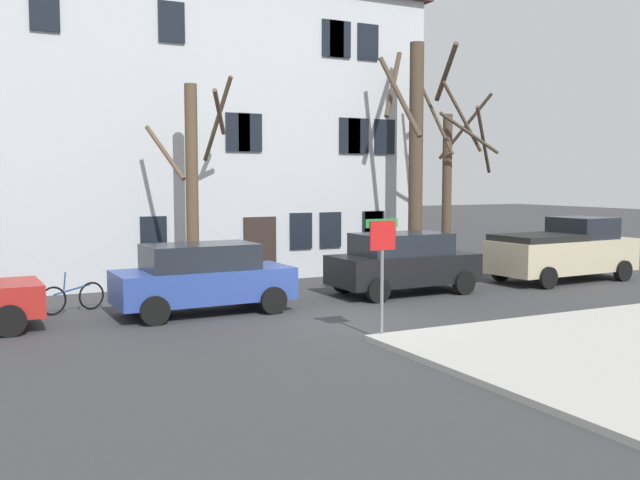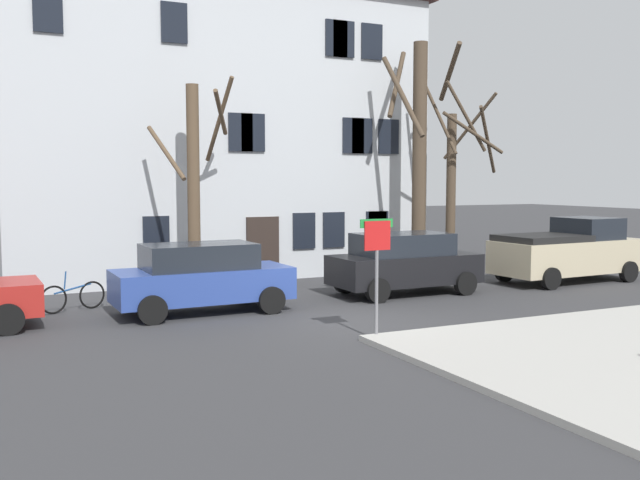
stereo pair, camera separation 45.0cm
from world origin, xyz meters
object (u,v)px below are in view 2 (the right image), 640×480
object	(u,v)px
building_main	(207,109)
street_sign_pole	(377,255)
tree_bare_near	(195,182)
car_blue_wagon	(202,277)
tree_bare_far	(455,179)
pickup_truck_beige	(568,251)
bicycle_leaning	(73,297)
car_black_wagon	(404,263)
tree_bare_mid	(419,153)

from	to	relation	value
building_main	street_sign_pole	distance (m)	13.34
building_main	tree_bare_near	world-z (taller)	building_main
building_main	car_blue_wagon	size ratio (longest dim) A/B	3.35
tree_bare_far	pickup_truck_beige	world-z (taller)	tree_bare_far
building_main	bicycle_leaning	xyz separation A→B (m)	(-5.52, -6.66, -5.49)
bicycle_leaning	pickup_truck_beige	bearing A→B (deg)	-5.59
pickup_truck_beige	street_sign_pole	bearing A→B (deg)	-155.01
pickup_truck_beige	bicycle_leaning	size ratio (longest dim) A/B	3.12
pickup_truck_beige	bicycle_leaning	distance (m)	15.16
car_black_wagon	street_sign_pole	size ratio (longest dim) A/B	1.73
tree_bare_mid	bicycle_leaning	xyz separation A→B (m)	(-11.17, -1.37, -3.83)
car_black_wagon	tree_bare_far	bearing A→B (deg)	35.71
building_main	bicycle_leaning	size ratio (longest dim) A/B	8.89
building_main	tree_bare_mid	size ratio (longest dim) A/B	1.87
building_main	pickup_truck_beige	size ratio (longest dim) A/B	2.85
tree_bare_far	bicycle_leaning	distance (m)	13.02
tree_bare_mid	car_blue_wagon	size ratio (longest dim) A/B	1.79
tree_bare_near	pickup_truck_beige	xyz separation A→B (m)	(11.50, -2.92, -2.23)
pickup_truck_beige	street_sign_pole	distance (m)	10.83
tree_bare_mid	tree_bare_far	world-z (taller)	tree_bare_mid
tree_bare_near	car_blue_wagon	size ratio (longest dim) A/B	1.43
building_main	tree_bare_mid	xyz separation A→B (m)	(5.65, -5.29, -1.66)
building_main	street_sign_pole	world-z (taller)	building_main
car_blue_wagon	car_black_wagon	size ratio (longest dim) A/B	1.01
tree_bare_mid	pickup_truck_beige	bearing A→B (deg)	-36.04
car_blue_wagon	car_black_wagon	distance (m)	6.08
building_main	tree_bare_far	size ratio (longest dim) A/B	2.19
tree_bare_near	car_blue_wagon	xyz separation A→B (m)	(-0.71, -3.05, -2.33)
tree_bare_mid	car_black_wagon	bearing A→B (deg)	-129.76
tree_bare_mid	car_black_wagon	world-z (taller)	tree_bare_mid
building_main	pickup_truck_beige	xyz separation A→B (m)	(9.56, -8.13, -4.86)
car_black_wagon	bicycle_leaning	size ratio (longest dim) A/B	2.63
street_sign_pole	bicycle_leaning	xyz separation A→B (m)	(-5.29, 6.04, -1.40)
tree_bare_mid	street_sign_pole	world-z (taller)	tree_bare_mid
tree_bare_mid	pickup_truck_beige	distance (m)	5.79
tree_bare_near	building_main	bearing A→B (deg)	69.50
bicycle_leaning	street_sign_pole	bearing A→B (deg)	-48.78
building_main	car_black_wagon	distance (m)	9.99
tree_bare_near	bicycle_leaning	xyz separation A→B (m)	(-3.57, -1.45, -2.86)
bicycle_leaning	building_main	bearing A→B (deg)	50.32
car_black_wagon	bicycle_leaning	bearing A→B (deg)	171.56
tree_bare_far	pickup_truck_beige	bearing A→B (deg)	-48.65
tree_bare_near	car_black_wagon	size ratio (longest dim) A/B	1.44
building_main	car_blue_wagon	bearing A→B (deg)	-107.84
tree_bare_near	tree_bare_far	xyz separation A→B (m)	(9.04, -0.13, 0.09)
tree_bare_near	tree_bare_mid	distance (m)	7.66
tree_bare_far	car_black_wagon	world-z (taller)	tree_bare_far
building_main	tree_bare_far	xyz separation A→B (m)	(7.09, -5.34, -2.54)
street_sign_pole	car_black_wagon	bearing A→B (deg)	52.28
car_black_wagon	pickup_truck_beige	bearing A→B (deg)	-1.40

